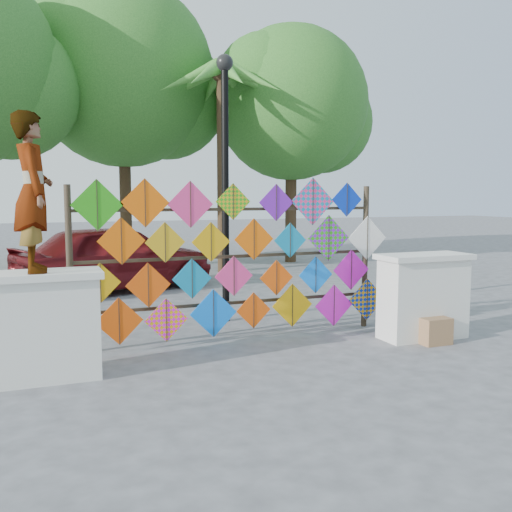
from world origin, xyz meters
name	(u,v)px	position (x,y,z in m)	size (l,w,h in m)	color
ground	(251,352)	(0.00, 0.00, 0.00)	(80.00, 80.00, 0.00)	gray
parapet_left	(41,325)	(-2.70, -0.20, 0.65)	(1.40, 0.65, 1.28)	white
parapet_right	(423,296)	(2.70, -0.20, 0.65)	(1.40, 0.65, 1.28)	white
kite_rack	(240,259)	(0.10, 0.73, 1.22)	(4.96, 0.24, 2.43)	#32281C
tree_mid	(126,76)	(0.11, 11.03, 5.77)	(6.30, 5.60, 8.61)	#43301D
tree_east	(294,105)	(5.09, 9.53, 4.99)	(5.40, 4.80, 7.42)	#43301D
palm_tree	(222,92)	(2.20, 8.00, 4.95)	(3.62, 3.62, 5.83)	#43301D
vendor_woman	(33,192)	(-2.72, -0.20, 2.19)	(0.66, 0.43, 1.82)	#99999E
sedan	(116,257)	(-1.03, 5.87, 0.76)	(1.80, 4.48, 1.53)	#5E1013
lamppost	(225,163)	(0.30, 2.00, 2.69)	(0.28, 0.28, 4.46)	black
cardboard_box_near	(433,330)	(2.64, -0.51, 0.19)	(0.44, 0.39, 0.39)	#906946
cardboard_box_far	(428,329)	(2.64, -0.42, 0.18)	(0.43, 0.40, 0.36)	#906946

